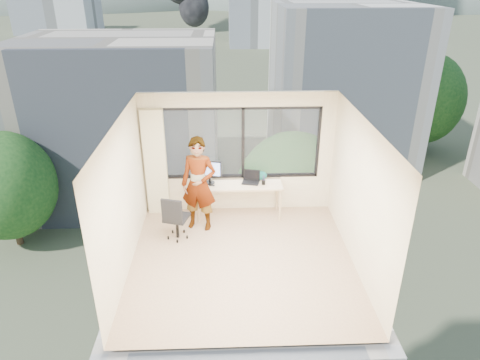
{
  "coord_description": "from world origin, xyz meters",
  "views": [
    {
      "loc": [
        -0.28,
        -6.47,
        4.73
      ],
      "look_at": [
        0.0,
        1.0,
        1.15
      ],
      "focal_mm": 32.56,
      "sensor_mm": 36.0,
      "label": 1
    }
  ],
  "objects_px": {
    "desk": "(239,199)",
    "monitor": "(210,172)",
    "person": "(199,184)",
    "laptop": "(251,178)",
    "game_console": "(201,178)",
    "handbag": "(261,176)",
    "chair": "(176,216)"
  },
  "relations": [
    {
      "from": "desk",
      "to": "monitor",
      "type": "height_order",
      "value": "monitor"
    },
    {
      "from": "chair",
      "to": "monitor",
      "type": "relative_size",
      "value": 1.85
    },
    {
      "from": "game_console",
      "to": "handbag",
      "type": "relative_size",
      "value": 1.11
    },
    {
      "from": "laptop",
      "to": "person",
      "type": "bearing_deg",
      "value": -142.13
    },
    {
      "from": "monitor",
      "to": "person",
      "type": "bearing_deg",
      "value": -99.08
    },
    {
      "from": "monitor",
      "to": "laptop",
      "type": "height_order",
      "value": "monitor"
    },
    {
      "from": "game_console",
      "to": "laptop",
      "type": "height_order",
      "value": "laptop"
    },
    {
      "from": "person",
      "to": "laptop",
      "type": "distance_m",
      "value": 1.16
    },
    {
      "from": "handbag",
      "to": "monitor",
      "type": "bearing_deg",
      "value": -178.56
    },
    {
      "from": "person",
      "to": "monitor",
      "type": "relative_size",
      "value": 3.76
    },
    {
      "from": "monitor",
      "to": "chair",
      "type": "bearing_deg",
      "value": -112.93
    },
    {
      "from": "desk",
      "to": "game_console",
      "type": "height_order",
      "value": "game_console"
    },
    {
      "from": "desk",
      "to": "chair",
      "type": "height_order",
      "value": "chair"
    },
    {
      "from": "person",
      "to": "game_console",
      "type": "distance_m",
      "value": 0.69
    },
    {
      "from": "chair",
      "to": "monitor",
      "type": "bearing_deg",
      "value": 70.48
    },
    {
      "from": "game_console",
      "to": "chair",
      "type": "bearing_deg",
      "value": -117.85
    },
    {
      "from": "chair",
      "to": "laptop",
      "type": "height_order",
      "value": "laptop"
    },
    {
      "from": "chair",
      "to": "laptop",
      "type": "bearing_deg",
      "value": 46.22
    },
    {
      "from": "person",
      "to": "laptop",
      "type": "relative_size",
      "value": 5.24
    },
    {
      "from": "laptop",
      "to": "desk",
      "type": "bearing_deg",
      "value": -159.82
    },
    {
      "from": "laptop",
      "to": "handbag",
      "type": "height_order",
      "value": "laptop"
    },
    {
      "from": "person",
      "to": "handbag",
      "type": "bearing_deg",
      "value": 40.07
    },
    {
      "from": "desk",
      "to": "monitor",
      "type": "xyz_separation_m",
      "value": [
        -0.6,
        0.05,
        0.63
      ]
    },
    {
      "from": "monitor",
      "to": "game_console",
      "type": "height_order",
      "value": "monitor"
    },
    {
      "from": "game_console",
      "to": "desk",
      "type": "bearing_deg",
      "value": -20.86
    },
    {
      "from": "handbag",
      "to": "chair",
      "type": "bearing_deg",
      "value": -154.57
    },
    {
      "from": "chair",
      "to": "handbag",
      "type": "distance_m",
      "value": 2.01
    },
    {
      "from": "person",
      "to": "game_console",
      "type": "xyz_separation_m",
      "value": [
        0.0,
        0.67,
        -0.18
      ]
    },
    {
      "from": "chair",
      "to": "handbag",
      "type": "relative_size",
      "value": 3.75
    },
    {
      "from": "handbag",
      "to": "desk",
      "type": "bearing_deg",
      "value": -165.1
    },
    {
      "from": "chair",
      "to": "laptop",
      "type": "relative_size",
      "value": 2.58
    },
    {
      "from": "person",
      "to": "monitor",
      "type": "height_order",
      "value": "person"
    }
  ]
}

